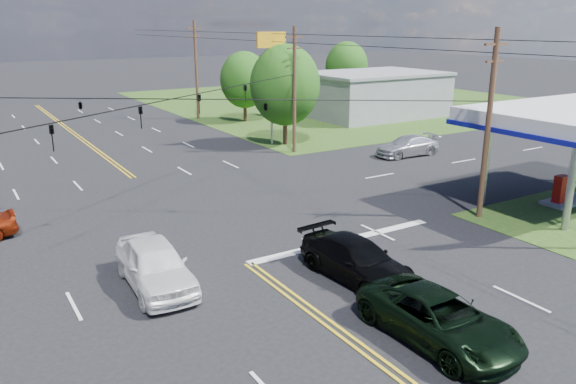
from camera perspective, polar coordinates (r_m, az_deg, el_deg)
ground at (r=30.56m, az=-11.07°, el=-1.98°), size 280.00×280.00×0.00m
grass_ne at (r=74.97m, az=5.54°, el=9.25°), size 46.00×48.00×0.03m
stop_bar at (r=26.18m, az=5.70°, el=-4.94°), size 10.00×0.50×0.02m
retail_ne at (r=62.30m, az=8.60°, el=9.67°), size 14.00×10.00×4.40m
pole_se at (r=29.67m, az=19.68°, el=6.60°), size 1.60×0.28×9.50m
pole_ne at (r=43.15m, az=0.65°, el=10.44°), size 1.60×0.28×9.50m
pole_right_far at (r=59.98m, az=-9.31°, el=12.23°), size 1.60×0.28×10.00m
span_wire_signals at (r=29.23m, az=-11.72°, el=9.23°), size 26.00×18.00×1.13m
power_lines at (r=27.15m, az=-10.54°, el=14.28°), size 26.04×100.00×0.64m
tree_right_a at (r=46.21m, az=-0.30°, el=10.79°), size 5.70×5.70×8.18m
tree_right_b at (r=57.91m, az=-4.45°, el=11.29°), size 4.94×4.94×7.09m
tree_far_r at (r=72.33m, az=5.97°, el=12.58°), size 5.32×5.32×7.63m
pickup_dkgreen at (r=18.64m, az=15.05°, el=-12.26°), size 2.67×5.62×1.55m
suv_black at (r=22.27m, az=6.97°, el=-6.83°), size 2.57×5.52×1.56m
pickup_white at (r=21.93m, az=-13.36°, el=-7.20°), size 2.39×5.41×1.81m
sedan_far at (r=43.66m, az=12.04°, el=4.61°), size 5.30×2.44×1.50m
polesign_ne at (r=45.92m, az=-1.71°, el=13.64°), size 2.49×0.39×9.05m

